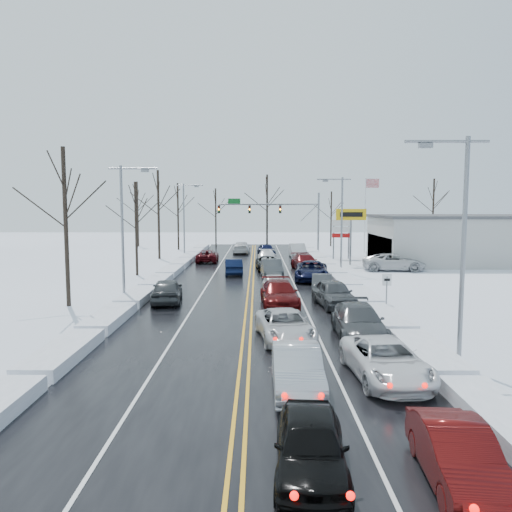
{
  "coord_description": "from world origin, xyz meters",
  "views": [
    {
      "loc": [
        0.52,
        -37.23,
        6.4
      ],
      "look_at": [
        0.41,
        0.89,
        2.5
      ],
      "focal_mm": 35.0,
      "sensor_mm": 36.0,
      "label": 1
    }
  ],
  "objects_px": {
    "flagpole": "(366,209)",
    "dealership_building": "(469,239)",
    "traffic_signal_mast": "(280,212)",
    "queued_car_0": "(310,474)",
    "tires_plus_sign": "(351,218)",
    "oncoming_car_0": "(234,275)"
  },
  "relations": [
    {
      "from": "traffic_signal_mast",
      "to": "flagpole",
      "type": "bearing_deg",
      "value": 9.73
    },
    {
      "from": "queued_car_0",
      "to": "tires_plus_sign",
      "type": "bearing_deg",
      "value": 82.19
    },
    {
      "from": "dealership_building",
      "to": "queued_car_0",
      "type": "xyz_separation_m",
      "value": [
        -22.19,
        -43.91,
        -2.66
      ]
    },
    {
      "from": "flagpole",
      "to": "dealership_building",
      "type": "relative_size",
      "value": 0.49
    },
    {
      "from": "oncoming_car_0",
      "to": "dealership_building",
      "type": "bearing_deg",
      "value": -164.29
    },
    {
      "from": "queued_car_0",
      "to": "oncoming_car_0",
      "type": "height_order",
      "value": "oncoming_car_0"
    },
    {
      "from": "flagpole",
      "to": "tires_plus_sign",
      "type": "bearing_deg",
      "value": -108.44
    },
    {
      "from": "tires_plus_sign",
      "to": "traffic_signal_mast",
      "type": "bearing_deg",
      "value": 120.46
    },
    {
      "from": "traffic_signal_mast",
      "to": "queued_car_0",
      "type": "height_order",
      "value": "traffic_signal_mast"
    },
    {
      "from": "flagpole",
      "to": "oncoming_car_0",
      "type": "relative_size",
      "value": 2.24
    },
    {
      "from": "dealership_building",
      "to": "oncoming_car_0",
      "type": "distance_m",
      "value": 27.51
    },
    {
      "from": "traffic_signal_mast",
      "to": "dealership_building",
      "type": "xyz_separation_m",
      "value": [
        20.53,
        -9.99,
        -2.82
      ]
    },
    {
      "from": "traffic_signal_mast",
      "to": "tires_plus_sign",
      "type": "height_order",
      "value": "traffic_signal_mast"
    },
    {
      "from": "traffic_signal_mast",
      "to": "oncoming_car_0",
      "type": "bearing_deg",
      "value": -104.7
    },
    {
      "from": "flagpole",
      "to": "oncoming_car_0",
      "type": "height_order",
      "value": "flagpole"
    },
    {
      "from": "dealership_building",
      "to": "traffic_signal_mast",
      "type": "bearing_deg",
      "value": 154.05
    },
    {
      "from": "flagpole",
      "to": "queued_car_0",
      "type": "bearing_deg",
      "value": -103.46
    },
    {
      "from": "traffic_signal_mast",
      "to": "flagpole",
      "type": "relative_size",
      "value": 1.33
    },
    {
      "from": "tires_plus_sign",
      "to": "flagpole",
      "type": "bearing_deg",
      "value": 71.56
    },
    {
      "from": "traffic_signal_mast",
      "to": "oncoming_car_0",
      "type": "height_order",
      "value": "traffic_signal_mast"
    },
    {
      "from": "flagpole",
      "to": "queued_car_0",
      "type": "distance_m",
      "value": 57.8
    },
    {
      "from": "traffic_signal_mast",
      "to": "dealership_building",
      "type": "relative_size",
      "value": 0.65
    }
  ]
}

